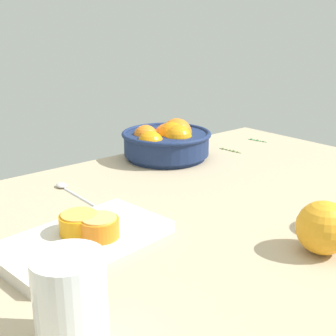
% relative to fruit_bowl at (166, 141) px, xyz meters
% --- Properties ---
extents(ground_plane, '(1.40, 0.82, 0.03)m').
position_rel_fruit_bowl_xyz_m(ground_plane, '(-0.23, -0.30, -0.06)').
color(ground_plane, tan).
extents(fruit_bowl, '(0.25, 0.25, 0.11)m').
position_rel_fruit_bowl_xyz_m(fruit_bowl, '(0.00, 0.00, 0.00)').
color(fruit_bowl, navy).
rests_on(fruit_bowl, ground_plane).
extents(juice_glass, '(0.08, 0.08, 0.11)m').
position_rel_fruit_bowl_xyz_m(juice_glass, '(-0.56, -0.51, 0.00)').
color(juice_glass, white).
rests_on(juice_glass, ground_plane).
extents(cutting_board, '(0.30, 0.19, 0.02)m').
position_rel_fruit_bowl_xyz_m(cutting_board, '(-0.43, -0.30, -0.04)').
color(cutting_board, beige).
rests_on(cutting_board, ground_plane).
extents(orange_half_0, '(0.07, 0.07, 0.04)m').
position_rel_fruit_bowl_xyz_m(orange_half_0, '(-0.43, -0.30, -0.01)').
color(orange_half_0, orange).
rests_on(orange_half_0, cutting_board).
extents(orange_half_1, '(0.06, 0.06, 0.03)m').
position_rel_fruit_bowl_xyz_m(orange_half_1, '(-0.42, -0.33, -0.01)').
color(orange_half_1, orange).
rests_on(orange_half_1, cutting_board).
extents(loose_orange_1, '(0.09, 0.09, 0.09)m').
position_rel_fruit_bowl_xyz_m(loose_orange_1, '(-0.15, -0.57, -0.00)').
color(loose_orange_1, orange).
rests_on(loose_orange_1, ground_plane).
extents(spoon, '(0.02, 0.18, 0.01)m').
position_rel_fruit_bowl_xyz_m(spoon, '(-0.33, -0.07, -0.04)').
color(spoon, silver).
rests_on(spoon, ground_plane).
extents(herb_sprig_0, '(0.01, 0.08, 0.01)m').
position_rel_fruit_bowl_xyz_m(herb_sprig_0, '(0.19, -0.07, -0.05)').
color(herb_sprig_0, '#4E6D32').
rests_on(herb_sprig_0, ground_plane).
extents(herb_sprig_1, '(0.02, 0.06, 0.01)m').
position_rel_fruit_bowl_xyz_m(herb_sprig_1, '(0.34, -0.04, -0.05)').
color(herb_sprig_1, '#377940').
rests_on(herb_sprig_1, ground_plane).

